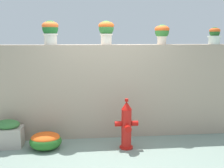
# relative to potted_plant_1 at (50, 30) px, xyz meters

# --- Properties ---
(ground_plane) EXTENTS (24.00, 24.00, 0.00)m
(ground_plane) POSITION_rel_potted_plant_1_xyz_m (1.06, -1.00, -2.11)
(ground_plane) COLOR gray
(stone_wall) EXTENTS (4.96, 0.33, 1.83)m
(stone_wall) POSITION_rel_potted_plant_1_xyz_m (1.06, 0.00, -1.19)
(stone_wall) COLOR tan
(stone_wall) RESTS_ON ground
(potted_plant_1) EXTENTS (0.31, 0.31, 0.45)m
(potted_plant_1) POSITION_rel_potted_plant_1_xyz_m (0.00, 0.00, 0.00)
(potted_plant_1) COLOR beige
(potted_plant_1) RESTS_ON stone_wall
(potted_plant_2) EXTENTS (0.30, 0.30, 0.45)m
(potted_plant_2) POSITION_rel_potted_plant_1_xyz_m (1.06, -0.03, 0.01)
(potted_plant_2) COLOR beige
(potted_plant_2) RESTS_ON stone_wall
(potted_plant_3) EXTENTS (0.29, 0.29, 0.39)m
(potted_plant_3) POSITION_rel_potted_plant_1_xyz_m (2.17, 0.03, -0.03)
(potted_plant_3) COLOR beige
(potted_plant_3) RESTS_ON stone_wall
(potted_plant_4) EXTENTS (0.26, 0.26, 0.34)m
(potted_plant_4) POSITION_rel_potted_plant_1_xyz_m (3.23, -0.03, -0.09)
(potted_plant_4) COLOR silver
(potted_plant_4) RESTS_ON stone_wall
(fire_hydrant) EXTENTS (0.42, 0.34, 0.91)m
(fire_hydrant) POSITION_rel_potted_plant_1_xyz_m (1.35, -0.73, -1.69)
(fire_hydrant) COLOR red
(fire_hydrant) RESTS_ON ground
(flower_bush_left) EXTENTS (0.57, 0.51, 0.31)m
(flower_bush_left) POSITION_rel_potted_plant_1_xyz_m (-0.09, -0.60, -1.95)
(flower_bush_left) COLOR #296A25
(flower_bush_left) RESTS_ON ground
(planter_box) EXTENTS (0.52, 0.35, 0.51)m
(planter_box) POSITION_rel_potted_plant_1_xyz_m (-0.78, -0.44, -1.86)
(planter_box) COLOR #ACA195
(planter_box) RESTS_ON ground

